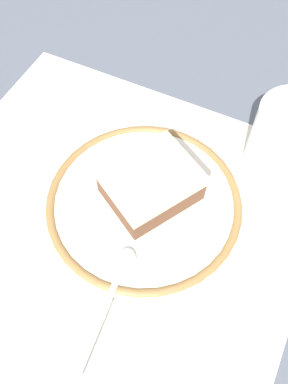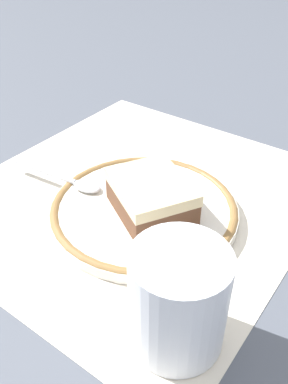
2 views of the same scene
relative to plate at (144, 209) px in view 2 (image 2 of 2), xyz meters
name	(u,v)px [view 2 (image 2 of 2)]	position (x,y,z in m)	size (l,w,h in m)	color
ground_plane	(139,195)	(0.03, 0.03, -0.01)	(2.40, 2.40, 0.00)	#4C515B
placemat	(138,194)	(0.03, 0.03, -0.01)	(0.42, 0.39, 0.00)	beige
plate	(144,209)	(0.00, 0.00, 0.00)	(0.22, 0.22, 0.02)	silver
cake_slice	(151,196)	(0.00, -0.01, 0.03)	(0.11, 0.12, 0.04)	brown
spoon	(69,180)	(-0.02, 0.10, 0.01)	(0.03, 0.14, 0.01)	silver
cup	(178,305)	(-0.12, -0.12, 0.03)	(0.08, 0.08, 0.09)	white
napkin	(164,142)	(0.16, 0.08, -0.01)	(0.12, 0.12, 0.00)	white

